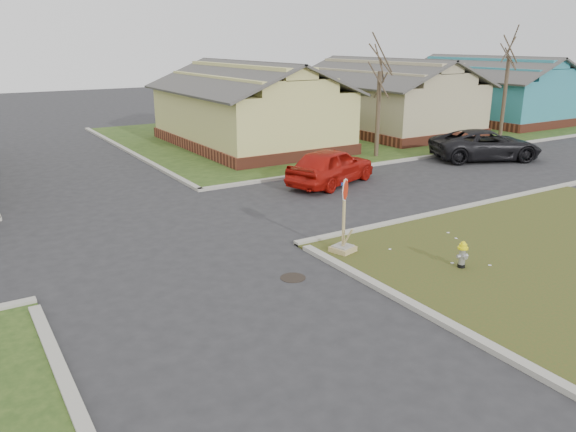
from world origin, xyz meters
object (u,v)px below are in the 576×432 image
stop_sign (343,236)px  red_sedan (331,166)px  dark_pickup (486,145)px  fire_hydrant (462,253)px

stop_sign → red_sedan: stop_sign is taller
stop_sign → dark_pickup: (13.83, 6.58, 0.24)m
red_sedan → dark_pickup: (9.47, -0.00, -0.02)m
dark_pickup → stop_sign: bearing=139.2°
stop_sign → fire_hydrant: bearing=-69.5°
fire_hydrant → dark_pickup: size_ratio=0.13×
stop_sign → red_sedan: bearing=39.8°
dark_pickup → red_sedan: bearing=113.7°
fire_hydrant → dark_pickup: dark_pickup is taller
red_sedan → dark_pickup: red_sedan is taller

